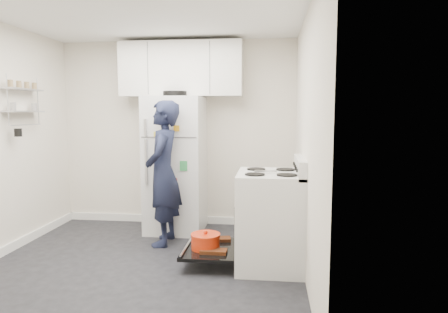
# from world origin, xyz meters

# --- Properties ---
(room) EXTENTS (3.21, 3.21, 2.51)m
(room) POSITION_xyz_m (-0.03, 0.03, 1.21)
(room) COLOR black
(room) RESTS_ON ground
(electric_range) EXTENTS (0.66, 0.76, 1.10)m
(electric_range) POSITION_xyz_m (1.26, 0.15, 0.47)
(electric_range) COLOR silver
(electric_range) RESTS_ON ground
(open_oven_door) EXTENTS (0.55, 0.70, 0.23)m
(open_oven_door) POSITION_xyz_m (0.65, 0.13, 0.19)
(open_oven_door) COLOR black
(open_oven_door) RESTS_ON ground
(refrigerator) EXTENTS (0.72, 0.74, 1.81)m
(refrigerator) POSITION_xyz_m (0.05, 1.25, 0.88)
(refrigerator) COLOR silver
(refrigerator) RESTS_ON ground
(upper_cabinets) EXTENTS (1.60, 0.33, 0.70)m
(upper_cabinets) POSITION_xyz_m (0.10, 1.43, 2.10)
(upper_cabinets) COLOR silver
(upper_cabinets) RESTS_ON room
(wall_shelf_rack) EXTENTS (0.14, 0.60, 0.61)m
(wall_shelf_rack) POSITION_xyz_m (-1.52, 0.49, 1.68)
(wall_shelf_rack) COLOR #B2B2B7
(wall_shelf_rack) RESTS_ON room
(person) EXTENTS (0.43, 0.63, 1.68)m
(person) POSITION_xyz_m (0.04, 0.70, 0.84)
(person) COLOR black
(person) RESTS_ON ground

